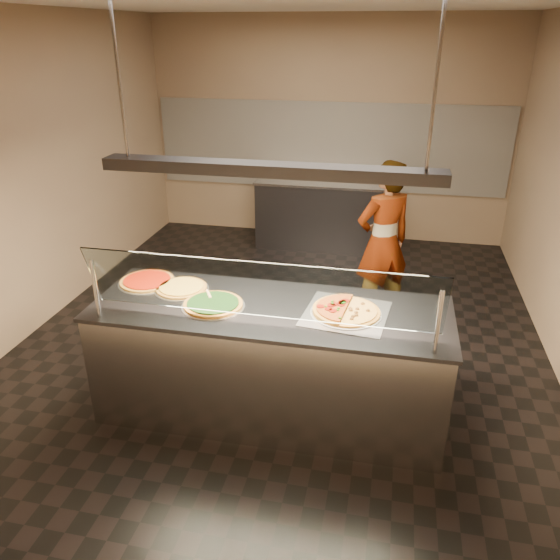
% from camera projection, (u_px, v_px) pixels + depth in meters
% --- Properties ---
extents(ground, '(5.00, 6.00, 0.02)m').
position_uv_depth(ground, '(285.00, 332.00, 5.54)').
color(ground, black).
rests_on(ground, ground).
extents(wall_back, '(5.00, 0.02, 3.00)m').
position_uv_depth(wall_back, '(329.00, 131.00, 7.58)').
color(wall_back, '#967F61').
rests_on(wall_back, ground).
extents(wall_front, '(5.00, 0.02, 3.00)m').
position_uv_depth(wall_front, '(141.00, 375.00, 2.23)').
color(wall_front, '#967F61').
rests_on(wall_front, ground).
extents(wall_left, '(0.02, 6.00, 3.00)m').
position_uv_depth(wall_left, '(37.00, 173.00, 5.38)').
color(wall_left, '#967F61').
rests_on(wall_left, ground).
extents(tile_band, '(4.90, 0.02, 1.20)m').
position_uv_depth(tile_band, '(328.00, 146.00, 7.64)').
color(tile_band, silver).
rests_on(tile_band, wall_back).
extents(serving_counter, '(2.65, 0.94, 0.93)m').
position_uv_depth(serving_counter, '(271.00, 360.00, 4.21)').
color(serving_counter, '#B7B7BC').
rests_on(serving_counter, ground).
extents(sneeze_guard, '(2.41, 0.18, 0.54)m').
position_uv_depth(sneeze_guard, '(258.00, 291.00, 3.58)').
color(sneeze_guard, '#B7B7BC').
rests_on(sneeze_guard, serving_counter).
extents(perforated_tray, '(0.64, 0.64, 0.01)m').
position_uv_depth(perforated_tray, '(346.00, 313.00, 3.91)').
color(perforated_tray, silver).
rests_on(perforated_tray, serving_counter).
extents(half_pizza_pepperoni, '(0.29, 0.50, 0.05)m').
position_uv_depth(half_pizza_pepperoni, '(330.00, 308.00, 3.93)').
color(half_pizza_pepperoni, '#935E1F').
rests_on(half_pizza_pepperoni, perforated_tray).
extents(half_pizza_sausage, '(0.29, 0.50, 0.04)m').
position_uv_depth(half_pizza_sausage, '(362.00, 312.00, 3.88)').
color(half_pizza_sausage, '#935E1F').
rests_on(half_pizza_sausage, perforated_tray).
extents(pizza_spinach, '(0.47, 0.47, 0.03)m').
position_uv_depth(pizza_spinach, '(213.00, 304.00, 4.02)').
color(pizza_spinach, silver).
rests_on(pizza_spinach, serving_counter).
extents(pizza_cheese, '(0.43, 0.43, 0.03)m').
position_uv_depth(pizza_cheese, '(182.00, 287.00, 4.28)').
color(pizza_cheese, silver).
rests_on(pizza_cheese, serving_counter).
extents(pizza_tomato, '(0.46, 0.46, 0.03)m').
position_uv_depth(pizza_tomato, '(147.00, 281.00, 4.40)').
color(pizza_tomato, silver).
rests_on(pizza_tomato, serving_counter).
extents(pizza_spatula, '(0.26, 0.20, 0.02)m').
position_uv_depth(pizza_spatula, '(215.00, 296.00, 4.11)').
color(pizza_spatula, '#B7B7BC').
rests_on(pizza_spatula, pizza_spinach).
extents(prep_table, '(1.74, 0.74, 0.93)m').
position_uv_depth(prep_table, '(320.00, 212.00, 7.61)').
color(prep_table, '#35353A').
rests_on(prep_table, ground).
extents(worker, '(0.73, 0.67, 1.67)m').
position_uv_depth(worker, '(383.00, 243.00, 5.49)').
color(worker, '#3E3B4C').
rests_on(worker, ground).
extents(heat_lamp_housing, '(2.30, 0.18, 0.08)m').
position_uv_depth(heat_lamp_housing, '(269.00, 169.00, 3.59)').
color(heat_lamp_housing, '#35353A').
rests_on(heat_lamp_housing, ceiling).
extents(lamp_rod_left, '(0.02, 0.02, 1.01)m').
position_uv_depth(lamp_rod_left, '(119.00, 79.00, 3.55)').
color(lamp_rod_left, '#B7B7BC').
rests_on(lamp_rod_left, ceiling).
extents(lamp_rod_right, '(0.02, 0.02, 1.01)m').
position_uv_depth(lamp_rod_right, '(436.00, 85.00, 3.17)').
color(lamp_rod_right, '#B7B7BC').
rests_on(lamp_rod_right, ceiling).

